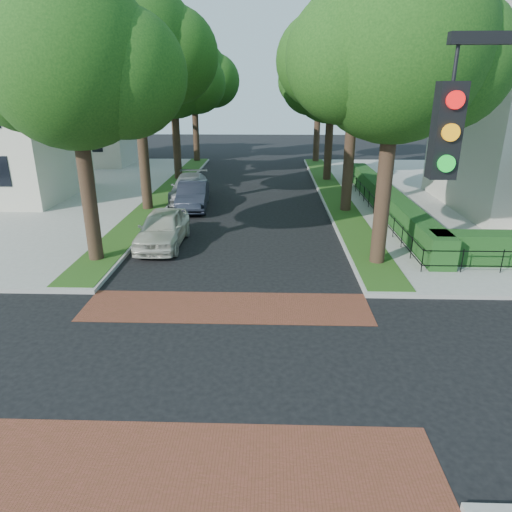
# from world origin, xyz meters

# --- Properties ---
(ground) EXTENTS (120.00, 120.00, 0.00)m
(ground) POSITION_xyz_m (0.00, 0.00, 0.00)
(ground) COLOR black
(ground) RESTS_ON ground
(crosswalk_far) EXTENTS (9.00, 2.20, 0.01)m
(crosswalk_far) POSITION_xyz_m (0.00, 3.20, 0.01)
(crosswalk_far) COLOR brown
(crosswalk_far) RESTS_ON ground
(crosswalk_near) EXTENTS (9.00, 2.20, 0.01)m
(crosswalk_near) POSITION_xyz_m (0.00, -3.20, 0.01)
(crosswalk_near) COLOR brown
(crosswalk_near) RESTS_ON ground
(grass_strip_ne) EXTENTS (1.60, 29.80, 0.02)m
(grass_strip_ne) POSITION_xyz_m (5.40, 19.10, 0.16)
(grass_strip_ne) COLOR #224A15
(grass_strip_ne) RESTS_ON sidewalk_ne
(grass_strip_nw) EXTENTS (1.60, 29.80, 0.02)m
(grass_strip_nw) POSITION_xyz_m (-5.40, 19.10, 0.16)
(grass_strip_nw) COLOR #224A15
(grass_strip_nw) RESTS_ON sidewalk_nw
(tree_right_near) EXTENTS (7.75, 6.67, 10.66)m
(tree_right_near) POSITION_xyz_m (5.60, 7.24, 7.63)
(tree_right_near) COLOR black
(tree_right_near) RESTS_ON sidewalk_ne
(tree_right_mid) EXTENTS (8.25, 7.09, 11.22)m
(tree_right_mid) POSITION_xyz_m (5.61, 15.25, 7.99)
(tree_right_mid) COLOR black
(tree_right_mid) RESTS_ON sidewalk_ne
(tree_right_far) EXTENTS (7.25, 6.23, 9.74)m
(tree_right_far) POSITION_xyz_m (5.60, 24.22, 6.91)
(tree_right_far) COLOR black
(tree_right_far) RESTS_ON sidewalk_ne
(tree_right_back) EXTENTS (7.50, 6.45, 10.20)m
(tree_right_back) POSITION_xyz_m (5.60, 33.23, 7.27)
(tree_right_back) COLOR black
(tree_right_back) RESTS_ON sidewalk_ne
(tree_left_near) EXTENTS (7.50, 6.45, 10.20)m
(tree_left_near) POSITION_xyz_m (-5.40, 7.23, 7.27)
(tree_left_near) COLOR black
(tree_left_near) RESTS_ON sidewalk_nw
(tree_left_mid) EXTENTS (8.00, 6.88, 11.48)m
(tree_left_mid) POSITION_xyz_m (-5.39, 15.24, 8.34)
(tree_left_mid) COLOR black
(tree_left_mid) RESTS_ON sidewalk_nw
(tree_left_far) EXTENTS (7.00, 6.02, 9.86)m
(tree_left_far) POSITION_xyz_m (-5.40, 24.22, 7.12)
(tree_left_far) COLOR black
(tree_left_far) RESTS_ON sidewalk_nw
(tree_left_back) EXTENTS (7.75, 6.66, 10.44)m
(tree_left_back) POSITION_xyz_m (-5.40, 33.24, 7.41)
(tree_left_back) COLOR black
(tree_left_back) RESTS_ON sidewalk_nw
(hedge_main_road) EXTENTS (1.00, 18.00, 1.20)m
(hedge_main_road) POSITION_xyz_m (7.70, 15.00, 0.75)
(hedge_main_road) COLOR #1C4517
(hedge_main_road) RESTS_ON sidewalk_ne
(fence_main_road) EXTENTS (0.06, 18.00, 0.90)m
(fence_main_road) POSITION_xyz_m (6.90, 15.00, 0.60)
(fence_main_road) COLOR black
(fence_main_road) RESTS_ON sidewalk_ne
(house_left_far) EXTENTS (10.00, 9.00, 10.14)m
(house_left_far) POSITION_xyz_m (-15.49, 31.99, 5.04)
(house_left_far) COLOR beige
(house_left_far) RESTS_ON sidewalk_nw
(parked_car_front) EXTENTS (1.84, 4.56, 1.55)m
(parked_car_front) POSITION_xyz_m (-3.31, 9.16, 0.78)
(parked_car_front) COLOR beige
(parked_car_front) RESTS_ON ground
(parked_car_middle) EXTENTS (1.94, 4.72, 1.52)m
(parked_car_middle) POSITION_xyz_m (-3.05, 15.63, 0.76)
(parked_car_middle) COLOR #1E222E
(parked_car_middle) RESTS_ON ground
(parked_car_rear) EXTENTS (2.37, 5.28, 1.50)m
(parked_car_rear) POSITION_xyz_m (-3.60, 17.85, 0.75)
(parked_car_rear) COLOR gray
(parked_car_rear) RESTS_ON ground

